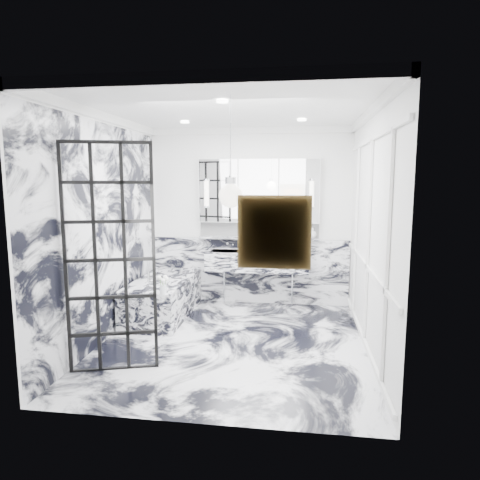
# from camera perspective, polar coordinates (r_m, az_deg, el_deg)

# --- Properties ---
(floor) EXTENTS (3.60, 3.60, 0.00)m
(floor) POSITION_cam_1_polar(r_m,az_deg,el_deg) (5.45, -1.03, -13.45)
(floor) COLOR white
(floor) RESTS_ON ground
(ceiling) EXTENTS (3.60, 3.60, 0.00)m
(ceiling) POSITION_cam_1_polar(r_m,az_deg,el_deg) (5.13, -1.12, 17.06)
(ceiling) COLOR white
(ceiling) RESTS_ON wall_back
(wall_back) EXTENTS (3.60, 0.00, 3.60)m
(wall_back) POSITION_cam_1_polar(r_m,az_deg,el_deg) (6.87, 1.30, 3.10)
(wall_back) COLOR white
(wall_back) RESTS_ON floor
(wall_front) EXTENTS (3.60, 0.00, 3.60)m
(wall_front) POSITION_cam_1_polar(r_m,az_deg,el_deg) (3.35, -5.93, -2.29)
(wall_front) COLOR white
(wall_front) RESTS_ON floor
(wall_left) EXTENTS (0.00, 3.60, 3.60)m
(wall_left) POSITION_cam_1_polar(r_m,az_deg,el_deg) (5.58, -17.53, 1.54)
(wall_left) COLOR white
(wall_left) RESTS_ON floor
(wall_right) EXTENTS (0.00, 3.60, 3.60)m
(wall_right) POSITION_cam_1_polar(r_m,az_deg,el_deg) (5.10, 16.97, 0.98)
(wall_right) COLOR white
(wall_right) RESTS_ON floor
(marble_clad_back) EXTENTS (3.18, 0.05, 1.05)m
(marble_clad_back) POSITION_cam_1_polar(r_m,az_deg,el_deg) (6.98, 1.25, -4.09)
(marble_clad_back) COLOR white
(marble_clad_back) RESTS_ON floor
(marble_clad_left) EXTENTS (0.02, 3.56, 2.68)m
(marble_clad_left) POSITION_cam_1_polar(r_m,az_deg,el_deg) (5.58, -17.36, 0.93)
(marble_clad_left) COLOR white
(marble_clad_left) RESTS_ON floor
(panel_molding) EXTENTS (0.03, 3.40, 2.30)m
(panel_molding) POSITION_cam_1_polar(r_m,az_deg,el_deg) (5.11, 16.71, -0.13)
(panel_molding) COLOR white
(panel_molding) RESTS_ON floor
(soap_bottle_a) EXTENTS (0.11, 0.11, 0.23)m
(soap_bottle_a) POSITION_cam_1_polar(r_m,az_deg,el_deg) (6.76, 7.98, 1.26)
(soap_bottle_a) COLOR #8C5919
(soap_bottle_a) RESTS_ON ledge
(soap_bottle_b) EXTENTS (0.09, 0.09, 0.18)m
(soap_bottle_b) POSITION_cam_1_polar(r_m,az_deg,el_deg) (6.76, 8.71, 1.05)
(soap_bottle_b) COLOR #4C4C51
(soap_bottle_b) RESTS_ON ledge
(soap_bottle_c) EXTENTS (0.16, 0.16, 0.16)m
(soap_bottle_c) POSITION_cam_1_polar(r_m,az_deg,el_deg) (6.77, 9.64, 0.95)
(soap_bottle_c) COLOR silver
(soap_bottle_c) RESTS_ON ledge
(face_pot) EXTENTS (0.14, 0.14, 0.14)m
(face_pot) POSITION_cam_1_polar(r_m,az_deg,el_deg) (6.80, 2.31, 1.04)
(face_pot) COLOR white
(face_pot) RESTS_ON ledge
(amber_bottle) EXTENTS (0.04, 0.04, 0.10)m
(amber_bottle) POSITION_cam_1_polar(r_m,az_deg,el_deg) (6.77, 6.88, 0.74)
(amber_bottle) COLOR #8C5919
(amber_bottle) RESTS_ON ledge
(flower_vase) EXTENTS (0.08, 0.08, 0.12)m
(flower_vase) POSITION_cam_1_polar(r_m,az_deg,el_deg) (5.56, -10.21, -6.51)
(flower_vase) COLOR silver
(flower_vase) RESTS_ON bathtub
(crittall_door) EXTENTS (0.85, 0.29, 2.37)m
(crittall_door) POSITION_cam_1_polar(r_m,az_deg,el_deg) (4.58, -16.92, -2.55)
(crittall_door) COLOR black
(crittall_door) RESTS_ON floor
(artwork) EXTENTS (0.46, 0.04, 0.46)m
(artwork) POSITION_cam_1_polar(r_m,az_deg,el_deg) (3.27, 4.59, 1.05)
(artwork) COLOR orange
(artwork) RESTS_ON wall_front
(pendant_light) EXTENTS (0.22, 0.22, 0.22)m
(pendant_light) POSITION_cam_1_polar(r_m,az_deg,el_deg) (3.94, -1.24, 5.90)
(pendant_light) COLOR white
(pendant_light) RESTS_ON ceiling
(trough_sink) EXTENTS (1.60, 0.45, 0.30)m
(trough_sink) POSITION_cam_1_polar(r_m,az_deg,el_deg) (6.71, 2.31, -2.81)
(trough_sink) COLOR silver
(trough_sink) RESTS_ON wall_back
(ledge) EXTENTS (1.90, 0.14, 0.04)m
(ledge) POSITION_cam_1_polar(r_m,az_deg,el_deg) (6.82, 2.46, 0.26)
(ledge) COLOR silver
(ledge) RESTS_ON wall_back
(subway_tile) EXTENTS (1.90, 0.03, 0.23)m
(subway_tile) POSITION_cam_1_polar(r_m,az_deg,el_deg) (6.86, 2.52, 1.44)
(subway_tile) COLOR white
(subway_tile) RESTS_ON wall_back
(mirror_cabinet) EXTENTS (1.90, 0.16, 1.00)m
(mirror_cabinet) POSITION_cam_1_polar(r_m,az_deg,el_deg) (6.76, 2.50, 6.57)
(mirror_cabinet) COLOR white
(mirror_cabinet) RESTS_ON wall_back
(sconce_left) EXTENTS (0.07, 0.07, 0.40)m
(sconce_left) POSITION_cam_1_polar(r_m,az_deg,el_deg) (6.80, -4.51, 6.22)
(sconce_left) COLOR white
(sconce_left) RESTS_ON mirror_cabinet
(sconce_right) EXTENTS (0.07, 0.07, 0.40)m
(sconce_right) POSITION_cam_1_polar(r_m,az_deg,el_deg) (6.64, 9.53, 6.09)
(sconce_right) COLOR white
(sconce_right) RESTS_ON mirror_cabinet
(bathtub) EXTENTS (0.75, 1.65, 0.55)m
(bathtub) POSITION_cam_1_polar(r_m,az_deg,el_deg) (6.45, -10.21, -7.53)
(bathtub) COLOR silver
(bathtub) RESTS_ON floor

